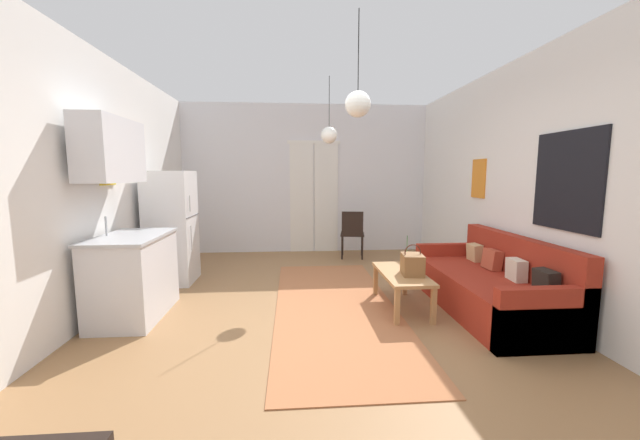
# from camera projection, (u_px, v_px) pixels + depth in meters

# --- Properties ---
(ground_plane) EXTENTS (5.27, 7.91, 0.10)m
(ground_plane) POSITION_uv_depth(u_px,v_px,m) (321.00, 334.00, 3.57)
(ground_plane) COLOR #996D44
(wall_back) EXTENTS (4.87, 0.13, 2.84)m
(wall_back) POSITION_uv_depth(u_px,v_px,m) (306.00, 180.00, 7.05)
(wall_back) COLOR silver
(wall_back) RESTS_ON ground_plane
(wall_right) EXTENTS (0.12, 7.51, 2.84)m
(wall_right) POSITION_uv_depth(u_px,v_px,m) (562.00, 184.00, 3.57)
(wall_right) COLOR white
(wall_right) RESTS_ON ground_plane
(wall_left) EXTENTS (0.12, 7.51, 2.84)m
(wall_left) POSITION_uv_depth(u_px,v_px,m) (53.00, 185.00, 3.20)
(wall_left) COLOR white
(wall_left) RESTS_ON ground_plane
(area_rug) EXTENTS (1.35, 3.64, 0.01)m
(area_rug) POSITION_uv_depth(u_px,v_px,m) (335.00, 306.00, 4.18)
(area_rug) COLOR #B26B42
(area_rug) RESTS_ON ground_plane
(couch) EXTENTS (0.88, 2.04, 0.83)m
(couch) POSITION_uv_depth(u_px,v_px,m) (492.00, 287.00, 4.03)
(couch) COLOR maroon
(couch) RESTS_ON ground_plane
(coffee_table) EXTENTS (0.46, 1.02, 0.42)m
(coffee_table) POSITION_uv_depth(u_px,v_px,m) (402.00, 277.00, 4.08)
(coffee_table) COLOR #B27F4C
(coffee_table) RESTS_ON ground_plane
(bamboo_vase) EXTENTS (0.11, 0.11, 0.41)m
(bamboo_vase) POSITION_uv_depth(u_px,v_px,m) (407.00, 262.00, 4.15)
(bamboo_vase) COLOR beige
(bamboo_vase) RESTS_ON coffee_table
(handbag) EXTENTS (0.26, 0.32, 0.34)m
(handbag) POSITION_uv_depth(u_px,v_px,m) (412.00, 264.00, 3.97)
(handbag) COLOR brown
(handbag) RESTS_ON coffee_table
(refrigerator) EXTENTS (0.61, 0.65, 1.56)m
(refrigerator) POSITION_uv_depth(u_px,v_px,m) (172.00, 227.00, 5.04)
(refrigerator) COLOR white
(refrigerator) RESTS_ON ground_plane
(kitchen_counter) EXTENTS (0.63, 1.06, 2.08)m
(kitchen_counter) POSITION_uv_depth(u_px,v_px,m) (128.00, 244.00, 3.79)
(kitchen_counter) COLOR silver
(kitchen_counter) RESTS_ON ground_plane
(accent_chair) EXTENTS (0.48, 0.46, 0.86)m
(accent_chair) POSITION_uv_depth(u_px,v_px,m) (352.00, 232.00, 6.51)
(accent_chair) COLOR black
(accent_chair) RESTS_ON ground_plane
(pendant_lamp_near) EXTENTS (0.22, 0.22, 0.86)m
(pendant_lamp_near) POSITION_uv_depth(u_px,v_px,m) (358.00, 104.00, 3.00)
(pendant_lamp_near) COLOR black
(pendant_lamp_far) EXTENTS (0.23, 0.23, 0.91)m
(pendant_lamp_far) POSITION_uv_depth(u_px,v_px,m) (329.00, 135.00, 5.01)
(pendant_lamp_far) COLOR black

